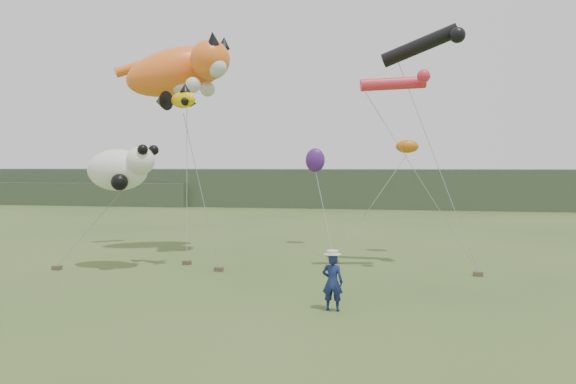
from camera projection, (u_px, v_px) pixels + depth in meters
The scene contains 9 objects.
ground at pixel (263, 302), 18.15m from camera, with size 120.00×120.00×0.00m, color #385123.
headland at pixel (328, 188), 62.50m from camera, with size 90.00×13.00×4.00m.
festival_attendant at pixel (332, 282), 17.04m from camera, with size 0.64×0.42×1.76m, color navy.
sandbag_anchors at pixel (253, 267), 23.97m from camera, with size 17.70×4.01×0.18m.
cat_kite at pixel (184, 70), 28.14m from camera, with size 6.87×4.40×3.59m.
fish_kite at pixel (175, 100), 23.68m from camera, with size 2.26×1.50×1.10m.
tube_kites at pixel (417, 57), 23.50m from camera, with size 4.30×2.52×2.94m.
panda_kite at pixel (121, 169), 23.68m from camera, with size 3.12×2.02×1.94m.
misc_kites at pixel (343, 156), 29.83m from camera, with size 6.00×3.00×1.64m.
Camera 1 is at (4.12, -17.50, 4.42)m, focal length 35.00 mm.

